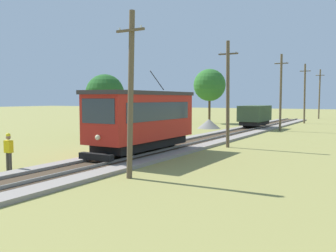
# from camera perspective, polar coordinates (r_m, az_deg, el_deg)

# --- Properties ---
(red_tram) EXTENTS (2.60, 8.54, 4.79)m
(red_tram) POSITION_cam_1_polar(r_m,az_deg,el_deg) (21.99, -3.89, 1.10)
(red_tram) COLOR red
(red_tram) RESTS_ON rail_right
(freight_car) EXTENTS (2.40, 5.20, 2.31)m
(freight_car) POSITION_cam_1_polar(r_m,az_deg,el_deg) (42.48, 13.19, 1.63)
(freight_car) COLOR #384C33
(freight_car) RESTS_ON rail_right
(utility_pole_near_tram) EXTENTS (1.40, 0.53, 7.09)m
(utility_pole_near_tram) POSITION_cam_1_polar(r_m,az_deg,el_deg) (15.81, -5.76, 5.14)
(utility_pole_near_tram) COLOR brown
(utility_pole_near_tram) RESTS_ON ground
(utility_pole_mid) EXTENTS (1.40, 0.43, 7.33)m
(utility_pole_mid) POSITION_cam_1_polar(r_m,az_deg,el_deg) (25.96, 9.18, 4.99)
(utility_pole_mid) COLOR brown
(utility_pole_mid) RESTS_ON ground
(utility_pole_far) EXTENTS (1.40, 0.27, 8.03)m
(utility_pole_far) POSITION_cam_1_polar(r_m,az_deg,el_deg) (40.72, 16.93, 5.05)
(utility_pole_far) COLOR brown
(utility_pole_far) RESTS_ON ground
(utility_pole_distant) EXTENTS (1.40, 0.64, 8.15)m
(utility_pole_distant) POSITION_cam_1_polar(r_m,az_deg,el_deg) (54.32, 20.26, 4.77)
(utility_pole_distant) COLOR brown
(utility_pole_distant) RESTS_ON ground
(utility_pole_horizon) EXTENTS (1.40, 0.57, 8.36)m
(utility_pole_horizon) POSITION_cam_1_polar(r_m,az_deg,el_deg) (68.07, 22.25, 4.63)
(utility_pole_horizon) COLOR brown
(utility_pole_horizon) RESTS_ON ground
(gravel_pile) EXTENTS (2.66, 2.66, 1.07)m
(gravel_pile) POSITION_cam_1_polar(r_m,az_deg,el_deg) (42.61, 6.30, 0.34)
(gravel_pile) COLOR gray
(gravel_pile) RESTS_ON ground
(track_worker) EXTENTS (0.39, 0.26, 1.78)m
(track_worker) POSITION_cam_1_polar(r_m,az_deg,el_deg) (18.91, -23.29, -3.41)
(track_worker) COLOR #38332D
(track_worker) RESTS_ON ground
(tree_left_near) EXTENTS (3.47, 3.47, 5.59)m
(tree_left_near) POSITION_cam_1_polar(r_m,az_deg,el_deg) (33.97, -9.66, 4.92)
(tree_left_near) COLOR #4C3823
(tree_left_near) RESTS_ON ground
(tree_left_far) EXTENTS (4.43, 4.43, 7.51)m
(tree_left_far) POSITION_cam_1_polar(r_m,az_deg,el_deg) (51.78, 6.41, 6.26)
(tree_left_far) COLOR #4C3823
(tree_left_far) RESTS_ON ground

